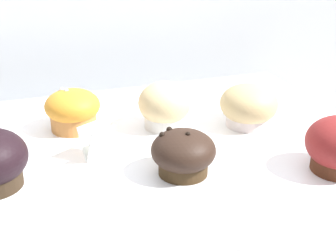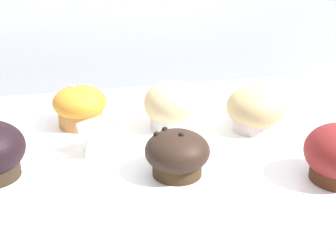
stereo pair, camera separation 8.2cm
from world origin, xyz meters
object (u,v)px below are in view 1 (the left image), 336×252
muffin_back_right (249,106)px  muffin_front_right (165,106)px  muffin_back_left (73,110)px  muffin_front_left (183,153)px

muffin_back_right → muffin_front_right: bearing=163.9°
muffin_back_left → muffin_back_right: 0.34m
muffin_front_left → muffin_front_right: (0.03, 0.19, 0.01)m
muffin_back_right → muffin_front_left: bearing=-143.8°
muffin_front_left → muffin_front_right: muffin_front_right is taller
muffin_front_right → muffin_front_left: bearing=-99.6°
muffin_front_left → muffin_back_right: bearing=36.2°
muffin_back_left → muffin_back_right: bearing=-15.9°
muffin_back_left → muffin_front_left: size_ratio=1.02×
muffin_back_left → muffin_front_right: muffin_front_right is taller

